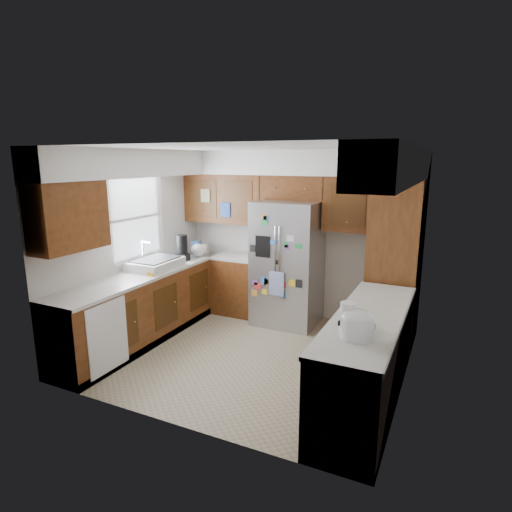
{
  "coord_description": "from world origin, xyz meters",
  "views": [
    {
      "loc": [
        2.17,
        -4.42,
        2.37
      ],
      "look_at": [
        -0.1,
        0.35,
        1.18
      ],
      "focal_mm": 30.0,
      "sensor_mm": 36.0,
      "label": 1
    }
  ],
  "objects_px": {
    "pantry": "(395,263)",
    "fridge": "(287,263)",
    "rice_cooker": "(357,323)",
    "paper_towel": "(347,318)"
  },
  "relations": [
    {
      "from": "pantry",
      "to": "fridge",
      "type": "bearing_deg",
      "value": 177.94
    },
    {
      "from": "pantry",
      "to": "paper_towel",
      "type": "height_order",
      "value": "pantry"
    },
    {
      "from": "fridge",
      "to": "pantry",
      "type": "bearing_deg",
      "value": -2.06
    },
    {
      "from": "pantry",
      "to": "fridge",
      "type": "distance_m",
      "value": 1.51
    },
    {
      "from": "pantry",
      "to": "fridge",
      "type": "height_order",
      "value": "pantry"
    },
    {
      "from": "fridge",
      "to": "paper_towel",
      "type": "distance_m",
      "value": 2.63
    },
    {
      "from": "fridge",
      "to": "rice_cooker",
      "type": "distance_m",
      "value": 2.72
    },
    {
      "from": "pantry",
      "to": "rice_cooker",
      "type": "height_order",
      "value": "pantry"
    },
    {
      "from": "fridge",
      "to": "rice_cooker",
      "type": "xyz_separation_m",
      "value": [
        1.5,
        -2.26,
        0.15
      ]
    },
    {
      "from": "rice_cooker",
      "to": "paper_towel",
      "type": "relative_size",
      "value": 1.02
    }
  ]
}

